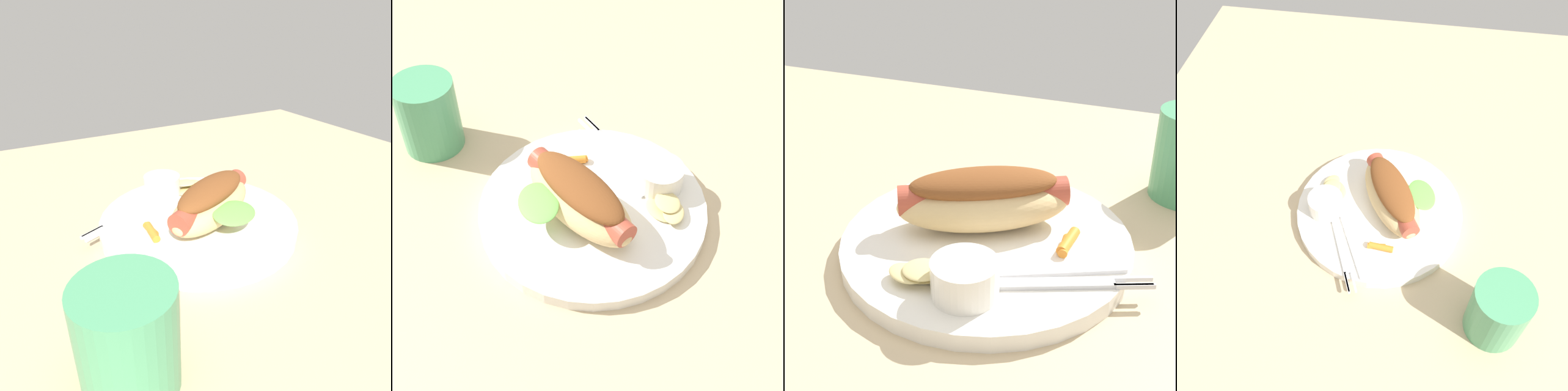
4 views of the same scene
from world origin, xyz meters
TOP-DOWN VIEW (x-y plane):
  - ground_plane at (0.00, 0.00)cm, footprint 120.00×90.00cm
  - plate at (-3.32, 2.71)cm, footprint 26.51×26.51cm
  - hot_dog at (-4.27, 4.51)cm, footprint 17.33×14.30cm
  - sauce_ramekin at (-1.85, -5.72)cm, footprint 5.42×5.42cm
  - fork at (4.94, -1.81)cm, footprint 13.65×6.71cm
  - knife at (3.07, -0.65)cm, footprint 13.12×7.37cm
  - chips_pile at (-6.05, -5.32)cm, footprint 5.65×5.06cm
  - carrot_garnish at (3.98, 3.72)cm, footprint 1.32×3.98cm
  - drinking_cup at (12.88, 20.63)cm, footprint 7.73×7.73cm

SIDE VIEW (x-z plane):
  - ground_plane at x=0.00cm, z-range -1.80..0.00cm
  - plate at x=-3.32cm, z-range 0.00..1.60cm
  - knife at x=3.07cm, z-range 1.60..1.96cm
  - fork at x=4.94cm, z-range 1.60..2.00cm
  - carrot_garnish at x=3.98cm, z-range 1.58..2.56cm
  - chips_pile at x=-6.05cm, z-range 1.51..3.13cm
  - sauce_ramekin at x=-1.85cm, z-range 1.60..4.69cm
  - hot_dog at x=-4.27cm, z-range 1.69..7.40cm
  - drinking_cup at x=12.88cm, z-range 0.00..9.66cm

